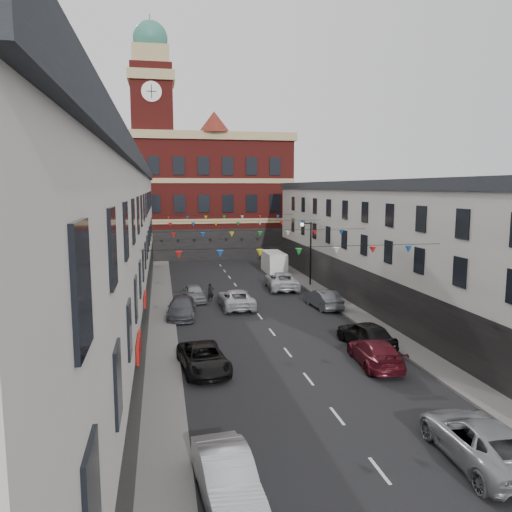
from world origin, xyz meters
TOP-DOWN VIEW (x-y plane):
  - ground at (0.00, 0.00)m, footprint 160.00×160.00m
  - pavement_left at (-6.90, 2.00)m, footprint 1.80×64.00m
  - pavement_right at (6.90, 2.00)m, footprint 1.80×64.00m
  - terrace_left at (-11.78, 1.00)m, footprint 8.40×56.00m
  - terrace_right at (11.78, 1.00)m, footprint 8.40×56.00m
  - civic_building at (0.00, 37.95)m, footprint 20.60×13.30m
  - clock_tower at (-7.50, 35.00)m, footprint 5.60×5.60m
  - distant_hill at (-4.00, 62.00)m, footprint 40.00×14.00m
  - street_lamp at (6.55, 14.00)m, footprint 1.10×0.36m
  - car_left_b at (-5.10, -16.57)m, footprint 1.90×4.48m
  - car_left_c at (-4.87, -5.93)m, footprint 2.70×4.93m
  - car_left_d at (-5.50, 4.88)m, footprint 2.41×4.94m
  - car_left_e at (-4.30, 9.83)m, footprint 1.90×4.04m
  - car_right_b at (3.60, -16.05)m, footprint 2.72×5.41m
  - car_right_c at (3.95, -6.83)m, footprint 2.35×4.92m
  - car_right_d at (4.69, -3.88)m, footprint 2.42×4.71m
  - car_right_e at (5.28, 5.60)m, footprint 1.90×4.50m
  - car_right_f at (3.83, 13.16)m, footprint 3.09×5.91m
  - moving_car at (-1.28, 6.93)m, footprint 2.47×5.21m
  - white_van at (5.17, 22.06)m, footprint 1.99×5.05m
  - pedestrian at (-3.00, 9.38)m, footprint 0.62×0.50m

SIDE VIEW (x-z plane):
  - ground at x=0.00m, z-range 0.00..0.00m
  - pavement_left at x=-6.90m, z-range 0.00..0.15m
  - pavement_right at x=6.90m, z-range 0.00..0.15m
  - car_left_c at x=-4.87m, z-range 0.00..1.31m
  - car_left_e at x=-4.30m, z-range 0.00..1.34m
  - car_left_d at x=-5.50m, z-range 0.00..1.38m
  - car_right_c at x=3.95m, z-range 0.00..1.38m
  - car_left_b at x=-5.10m, z-range 0.00..1.44m
  - moving_car at x=-1.28m, z-range 0.00..1.44m
  - car_right_e at x=5.28m, z-range 0.00..1.44m
  - car_right_b at x=3.60m, z-range 0.00..1.47m
  - pedestrian at x=-3.00m, z-range 0.00..1.49m
  - car_right_d at x=4.69m, z-range 0.00..1.53m
  - car_right_f at x=3.83m, z-range 0.00..1.59m
  - white_van at x=5.17m, z-range 0.00..2.22m
  - street_lamp at x=6.55m, z-range 0.90..6.90m
  - terrace_right at x=11.78m, z-range 0.00..9.70m
  - distant_hill at x=-4.00m, z-range 0.00..10.00m
  - terrace_left at x=-11.78m, z-range 0.00..10.70m
  - civic_building at x=0.00m, z-range -1.11..17.39m
  - clock_tower at x=-7.50m, z-range -0.07..29.93m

